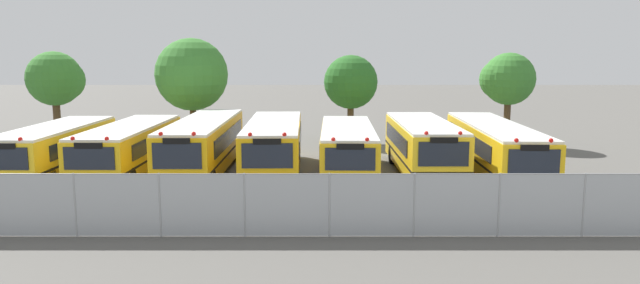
# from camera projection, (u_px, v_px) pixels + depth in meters

# --- Properties ---
(ground_plane) EXTENTS (160.00, 160.00, 0.00)m
(ground_plane) POSITION_uv_depth(u_px,v_px,m) (278.00, 174.00, 28.53)
(ground_plane) COLOR #595651
(school_bus_0) EXTENTS (2.66, 9.53, 2.52)m
(school_bus_0) POSITION_uv_depth(u_px,v_px,m) (58.00, 148.00, 28.21)
(school_bus_0) COLOR yellow
(school_bus_0) RESTS_ON ground_plane
(school_bus_1) EXTENTS (2.69, 9.96, 2.54)m
(school_bus_1) POSITION_uv_depth(u_px,v_px,m) (132.00, 147.00, 28.41)
(school_bus_1) COLOR yellow
(school_bus_1) RESTS_ON ground_plane
(school_bus_2) EXTENTS (2.47, 10.98, 2.78)m
(school_bus_2) POSITION_uv_depth(u_px,v_px,m) (206.00, 144.00, 28.51)
(school_bus_2) COLOR #EAA80C
(school_bus_2) RESTS_ON ground_plane
(school_bus_3) EXTENTS (2.78, 10.13, 2.71)m
(school_bus_3) POSITION_uv_depth(u_px,v_px,m) (276.00, 145.00, 28.36)
(school_bus_3) COLOR #EAA80C
(school_bus_3) RESTS_ON ground_plane
(school_bus_4) EXTENTS (2.72, 9.65, 2.51)m
(school_bus_4) POSITION_uv_depth(u_px,v_px,m) (350.00, 148.00, 28.12)
(school_bus_4) COLOR yellow
(school_bus_4) RESTS_ON ground_plane
(school_bus_5) EXTENTS (2.65, 9.36, 2.71)m
(school_bus_5) POSITION_uv_depth(u_px,v_px,m) (425.00, 145.00, 28.38)
(school_bus_5) COLOR yellow
(school_bus_5) RESTS_ON ground_plane
(school_bus_6) EXTENTS (2.77, 11.67, 2.62)m
(school_bus_6) POSITION_uv_depth(u_px,v_px,m) (497.00, 147.00, 28.15)
(school_bus_6) COLOR yellow
(school_bus_6) RESTS_ON ground_plane
(tree_0) EXTENTS (3.63, 3.59, 5.97)m
(tree_0) POSITION_uv_depth(u_px,v_px,m) (60.00, 79.00, 38.87)
(tree_0) COLOR #4C3823
(tree_0) RESTS_ON ground_plane
(tree_1) EXTENTS (4.52, 4.52, 6.78)m
(tree_1) POSITION_uv_depth(u_px,v_px,m) (194.00, 72.00, 36.63)
(tree_1) COLOR #4C3823
(tree_1) RESTS_ON ground_plane
(tree_2) EXTENTS (3.48, 3.48, 5.73)m
(tree_2) POSITION_uv_depth(u_px,v_px,m) (354.00, 83.00, 37.79)
(tree_2) COLOR #4C3823
(tree_2) RESTS_ON ground_plane
(tree_3) EXTENTS (3.48, 3.29, 5.88)m
(tree_3) POSITION_uv_depth(u_px,v_px,m) (509.00, 80.00, 36.82)
(tree_3) COLOR #4C3823
(tree_3) RESTS_ON ground_plane
(chainlink_fence) EXTENTS (27.20, 0.07, 2.08)m
(chainlink_fence) POSITION_uv_depth(u_px,v_px,m) (247.00, 204.00, 18.76)
(chainlink_fence) COLOR #9EA0A3
(chainlink_fence) RESTS_ON ground_plane
(traffic_cone) EXTENTS (0.39, 0.39, 0.51)m
(traffic_cone) POSITION_uv_depth(u_px,v_px,m) (298.00, 214.00, 20.54)
(traffic_cone) COLOR #EA5914
(traffic_cone) RESTS_ON ground_plane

